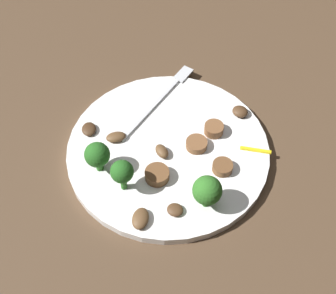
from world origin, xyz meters
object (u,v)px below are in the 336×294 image
Objects in this scene: plate at (168,150)px; mushroom_0 at (175,210)px; broccoli_floret_1 at (122,172)px; mushroom_3 at (116,137)px; sausage_slice_0 at (197,144)px; mushroom_5 at (162,151)px; sausage_slice_2 at (223,167)px; mushroom_4 at (240,112)px; broccoli_floret_0 at (207,191)px; sausage_slice_3 at (157,175)px; fork at (163,96)px; mushroom_2 at (89,129)px; pepper_strip_0 at (256,150)px; sausage_slice_1 at (214,129)px; mushroom_1 at (140,219)px; broccoli_floret_2 at (97,155)px.

plate is 13.55× the size of mushroom_0.
broccoli_floret_1 is 0.09m from mushroom_3.
mushroom_5 is (-0.04, 0.03, 0.00)m from sausage_slice_0.
sausage_slice_0 is 1.08× the size of sausage_slice_2.
mushroom_3 is at bearing 140.24° from mushroom_4.
sausage_slice_3 is at bearing 92.74° from broccoli_floret_0.
broccoli_floret_1 reaches higher than mushroom_0.
broccoli_floret_0 is (-0.12, -0.16, 0.03)m from fork.
mushroom_4 is at bearing -22.27° from mushroom_5.
broccoli_floret_0 is 0.16m from mushroom_3.
broccoli_floret_1 is at bearing 137.67° from sausage_slice_2.
sausage_slice_2 is 1.11× the size of mushroom_2.
mushroom_4 is 0.55× the size of pepper_strip_0.
sausage_slice_0 is 0.05m from sausage_slice_2.
mushroom_4 is (0.16, -0.03, -0.00)m from sausage_slice_3.
mushroom_4 is (0.16, 0.04, -0.03)m from broccoli_floret_0.
mushroom_2 is (0.00, 0.20, -0.03)m from broccoli_floret_0.
broccoli_floret_0 reaches higher than mushroom_0.
mushroom_4 is at bearing 16.90° from sausage_slice_2.
sausage_slice_1 is 0.85× the size of sausage_slice_3.
sausage_slice_0 and mushroom_3 have the same top height.
mushroom_5 is at bearing 152.81° from sausage_slice_1.
broccoli_floret_0 is at bearing -116.75° from plate.
fork is (0.07, 0.06, 0.01)m from plate.
sausage_slice_3 is 1.31× the size of mushroom_2.
sausage_slice_2 is 0.06m from pepper_strip_0.
mushroom_3 is (0.08, 0.11, -0.00)m from mushroom_1.
sausage_slice_3 is (0.03, -0.07, -0.02)m from broccoli_floret_2.
broccoli_floret_0 reaches higher than sausage_slice_1.
sausage_slice_2 reaches higher than mushroom_3.
mushroom_5 is at bearing -146.53° from fork.
fork is 0.20m from broccoli_floret_0.
broccoli_floret_1 is (-0.16, -0.05, 0.03)m from fork.
sausage_slice_2 is at bearing -9.62° from mushroom_0.
mushroom_3 is (-0.06, 0.10, -0.00)m from sausage_slice_0.
sausage_slice_3 is (-0.07, 0.01, 0.00)m from sausage_slice_0.
mushroom_0 is at bearing -168.19° from sausage_slice_1.
broccoli_floret_0 reaches higher than pepper_strip_0.
plate is at bearing 40.51° from mushroom_0.
mushroom_2 is 1.06× the size of mushroom_4.
sausage_slice_0 reaches higher than plate.
sausage_slice_3 reaches higher than plate.
sausage_slice_1 is 0.05m from mushroom_4.
sausage_slice_3 is at bearing 168.33° from mushroom_4.
mushroom_2 is (0.04, 0.06, -0.03)m from broccoli_floret_2.
mushroom_3 reaches higher than plate.
mushroom_1 is (-0.13, 0.04, -0.00)m from sausage_slice_2.
plate is at bearing -32.90° from broccoli_floret_2.
mushroom_0 is at bearing -139.49° from plate.
broccoli_floret_1 is 1.72× the size of sausage_slice_0.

